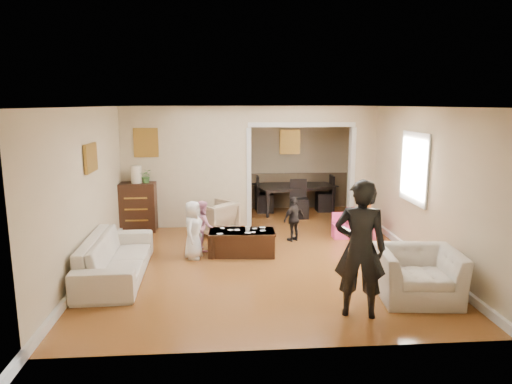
{
  "coord_description": "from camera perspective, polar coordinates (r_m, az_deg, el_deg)",
  "views": [
    {
      "loc": [
        -0.62,
        -8.09,
        2.65
      ],
      "look_at": [
        0.0,
        0.2,
        1.05
      ],
      "focal_mm": 32.27,
      "sensor_mm": 36.0,
      "label": 1
    }
  ],
  "objects": [
    {
      "name": "potted_plant",
      "position": [
        9.82,
        -13.45,
        1.95
      ],
      "size": [
        0.26,
        0.22,
        0.29
      ],
      "primitive_type": "imported",
      "color": "#427232",
      "rests_on": "dresser"
    },
    {
      "name": "adult_person",
      "position": [
        5.89,
        12.77,
        -6.88
      ],
      "size": [
        0.73,
        0.57,
        1.76
      ],
      "primitive_type": "imported",
      "rotation": [
        0.0,
        0.0,
        2.88
      ],
      "color": "black",
      "rests_on": "ground"
    },
    {
      "name": "dresser",
      "position": [
        9.97,
        -14.42,
        -1.82
      ],
      "size": [
        0.75,
        0.42,
        1.03
      ],
      "primitive_type": "cube",
      "color": "#341B0F",
      "rests_on": "ground"
    },
    {
      "name": "play_bowl",
      "position": [
        9.41,
        13.42,
        -2.26
      ],
      "size": [
        0.24,
        0.24,
        0.05
      ],
      "primitive_type": "imported",
      "rotation": [
        0.0,
        0.0,
        -0.16
      ],
      "color": "white",
      "rests_on": "play_table"
    },
    {
      "name": "armchair_front",
      "position": [
        6.77,
        19.43,
        -9.63
      ],
      "size": [
        1.16,
        1.04,
        0.69
      ],
      "primitive_type": "imported",
      "rotation": [
        0.0,
        0.0,
        -0.1
      ],
      "color": "beige",
      "rests_on": "ground"
    },
    {
      "name": "cereal_box",
      "position": [
        9.61,
        13.46,
        -1.23
      ],
      "size": [
        0.21,
        0.1,
        0.3
      ],
      "primitive_type": "cube",
      "rotation": [
        0.0,
        0.0,
        -0.16
      ],
      "color": "gold",
      "rests_on": "play_table"
    },
    {
      "name": "child_kneel_a",
      "position": [
        8.03,
        -7.8,
        -4.68
      ],
      "size": [
        0.44,
        0.56,
        1.02
      ],
      "primitive_type": "imported",
      "rotation": [
        0.0,
        0.0,
        1.31
      ],
      "color": "white",
      "rests_on": "ground"
    },
    {
      "name": "dining_table",
      "position": [
        11.49,
        4.83,
        -0.77
      ],
      "size": [
        2.11,
        1.49,
        0.67
      ],
      "primitive_type": "imported",
      "rotation": [
        0.0,
        0.0,
        0.24
      ],
      "color": "black",
      "rests_on": "ground"
    },
    {
      "name": "floor",
      "position": [
        8.54,
        0.1,
        -7.19
      ],
      "size": [
        7.0,
        7.0,
        0.0
      ],
      "primitive_type": "plane",
      "color": "#A55B2A",
      "rests_on": "ground"
    },
    {
      "name": "framed_art_sofa_wall",
      "position": [
        7.82,
        -19.79,
        4.01
      ],
      "size": [
        0.03,
        0.55,
        0.4
      ],
      "primitive_type": "cube",
      "color": "brown"
    },
    {
      "name": "partition_left",
      "position": [
        10.01,
        -8.58,
        3.02
      ],
      "size": [
        2.75,
        0.18,
        2.6
      ],
      "primitive_type": "cube",
      "color": "beige",
      "rests_on": "ground"
    },
    {
      "name": "armchair_back",
      "position": [
        9.5,
        -5.09,
        -3.21
      ],
      "size": [
        1.05,
        1.05,
        0.68
      ],
      "primitive_type": "imported",
      "rotation": [
        0.0,
        0.0,
        3.9
      ],
      "color": "tan",
      "rests_on": "ground"
    },
    {
      "name": "child_kneel_b",
      "position": [
        8.47,
        -6.6,
        -4.16
      ],
      "size": [
        0.45,
        0.52,
        0.92
      ],
      "primitive_type": "imported",
      "rotation": [
        0.0,
        0.0,
        1.83
      ],
      "color": "pink",
      "rests_on": "ground"
    },
    {
      "name": "framed_art_partition",
      "position": [
        9.95,
        -13.48,
        5.98
      ],
      "size": [
        0.45,
        0.03,
        0.55
      ],
      "primitive_type": "cube",
      "color": "brown",
      "rests_on": "partition_left"
    },
    {
      "name": "cyan_cup",
      "position": [
        9.43,
        12.43,
        -2.1
      ],
      "size": [
        0.08,
        0.08,
        0.08
      ],
      "primitive_type": "cylinder",
      "color": "#2AABD2",
      "rests_on": "play_table"
    },
    {
      "name": "table_lamp",
      "position": [
        9.85,
        -14.61,
        2.14
      ],
      "size": [
        0.22,
        0.22,
        0.36
      ],
      "primitive_type": "cylinder",
      "color": "beige",
      "rests_on": "dresser"
    },
    {
      "name": "window_pane",
      "position": [
        8.46,
        19.11,
        2.82
      ],
      "size": [
        0.03,
        0.95,
        1.1
      ],
      "primitive_type": "cube",
      "color": "white",
      "rests_on": "ground"
    },
    {
      "name": "coffee_cup",
      "position": [
        8.13,
        -1.03,
        -4.59
      ],
      "size": [
        0.11,
        0.11,
        0.09
      ],
      "primitive_type": "imported",
      "rotation": [
        0.0,
        0.0,
        -0.09
      ],
      "color": "beige",
      "rests_on": "coffee_table"
    },
    {
      "name": "play_table",
      "position": [
        9.57,
        12.84,
        -3.81
      ],
      "size": [
        0.64,
        0.64,
        0.53
      ],
      "primitive_type": "cube",
      "rotation": [
        0.0,
        0.0,
        -0.16
      ],
      "color": "#DA3968",
      "rests_on": "ground"
    },
    {
      "name": "coffee_table",
      "position": [
        8.25,
        -1.75,
        -6.27
      ],
      "size": [
        1.2,
        0.68,
        0.43
      ],
      "primitive_type": "cube",
      "rotation": [
        0.0,
        0.0,
        -0.09
      ],
      "color": "#392112",
      "rests_on": "ground"
    },
    {
      "name": "child_toddler",
      "position": [
        9.01,
        4.73,
        -3.33
      ],
      "size": [
        0.55,
        0.47,
        0.88
      ],
      "primitive_type": "imported",
      "rotation": [
        0.0,
        0.0,
        -2.53
      ],
      "color": "black",
      "rests_on": "ground"
    },
    {
      "name": "craft_papers",
      "position": [
        8.2,
        -1.59,
        -4.78
      ],
      "size": [
        0.88,
        0.48,
        0.0
      ],
      "color": "white",
      "rests_on": "coffee_table"
    },
    {
      "name": "framed_art_alcove",
      "position": [
        11.7,
        4.21,
        6.2
      ],
      "size": [
        0.45,
        0.03,
        0.55
      ],
      "primitive_type": "cube",
      "color": "brown"
    },
    {
      "name": "sofa",
      "position": [
        7.49,
        -16.97,
        -7.7
      ],
      "size": [
        0.92,
        2.23,
        0.65
      ],
      "primitive_type": "imported",
      "rotation": [
        0.0,
        0.0,
        1.6
      ],
      "color": "beige",
      "rests_on": "ground"
    },
    {
      "name": "partition_header",
      "position": [
        10.04,
        5.66,
        9.55
      ],
      "size": [
        2.22,
        0.18,
        0.35
      ],
      "primitive_type": "cube",
      "color": "beige",
      "rests_on": "partition_right"
    },
    {
      "name": "toy_block",
      "position": [
        9.58,
        12.02,
        -1.97
      ],
      "size": [
        0.09,
        0.07,
        0.05
      ],
      "primitive_type": "cube",
      "rotation": [
        0.0,
        0.0,
        0.19
      ],
      "color": "red",
      "rests_on": "play_table"
    },
    {
      "name": "partition_right",
      "position": [
        10.45,
        13.0,
        3.19
      ],
      "size": [
        0.55,
        0.18,
        2.6
      ],
      "primitive_type": "cube",
      "color": "beige",
      "rests_on": "ground"
    }
  ]
}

